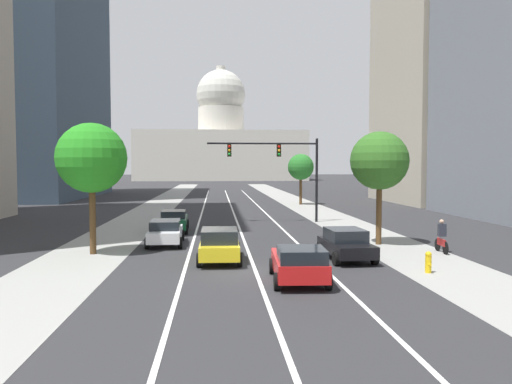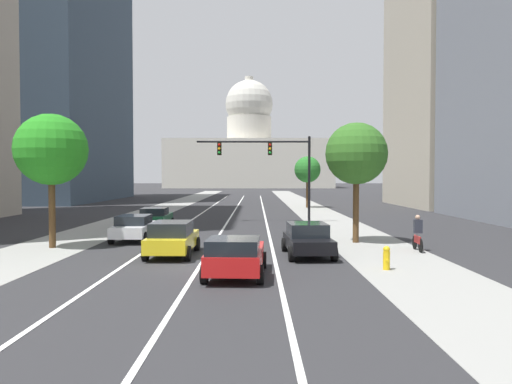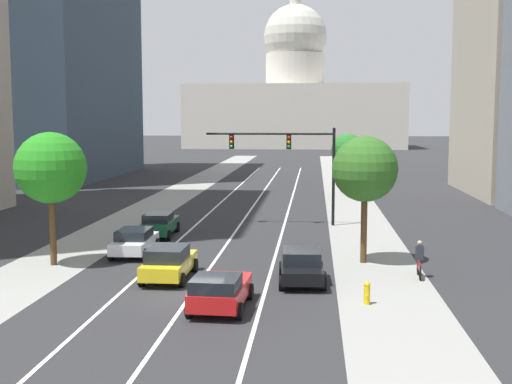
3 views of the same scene
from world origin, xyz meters
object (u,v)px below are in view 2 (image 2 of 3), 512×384
object	(u,v)px
car_red	(234,255)
capitol_building	(247,153)
car_black	(306,239)
car_yellow	(171,238)
cyclist	(416,233)
street_tree_far_right	(306,170)
traffic_signal_mast	(271,159)
street_tree_mid_right	(354,154)
car_green	(154,218)
street_tree_near_left	(49,150)
car_white	(132,227)
fire_hydrant	(385,258)

from	to	relation	value
car_red	capitol_building	bearing A→B (deg)	3.44
capitol_building	car_black	bearing A→B (deg)	-88.09
car_yellow	cyclist	xyz separation A→B (m)	(11.35, 1.33, 0.05)
car_red	street_tree_far_right	bearing A→B (deg)	-6.96
traffic_signal_mast	street_tree_mid_right	xyz separation A→B (m)	(4.02, -11.53, -0.13)
cyclist	street_tree_mid_right	xyz separation A→B (m)	(-2.31, 2.97, 3.87)
car_green	cyclist	distance (m)	17.18
traffic_signal_mast	street_tree_mid_right	distance (m)	12.21
car_green	street_tree_far_right	distance (m)	26.23
car_red	street_tree_near_left	size ratio (longest dim) A/B	0.63
car_yellow	street_tree_mid_right	world-z (taller)	street_tree_mid_right
car_white	street_tree_far_right	xyz separation A→B (m)	(12.56, 28.38, 3.56)
cyclist	street_tree_mid_right	world-z (taller)	street_tree_mid_right
car_white	street_tree_far_right	world-z (taller)	street_tree_far_right
street_tree_near_left	street_tree_far_right	xyz separation A→B (m)	(15.91, 31.14, -0.53)
cyclist	street_tree_far_right	distance (m)	32.44
car_black	street_tree_far_right	distance (m)	33.91
capitol_building	car_red	xyz separation A→B (m)	(1.49, -139.76, -10.52)
cyclist	street_tree_mid_right	bearing A→B (deg)	41.12
car_yellow	traffic_signal_mast	world-z (taller)	traffic_signal_mast
car_black	street_tree_mid_right	distance (m)	6.59
car_yellow	street_tree_near_left	world-z (taller)	street_tree_near_left
car_white	street_tree_far_right	distance (m)	31.24
capitol_building	street_tree_near_left	world-z (taller)	capitol_building
car_white	cyclist	size ratio (longest dim) A/B	2.51
car_red	traffic_signal_mast	distance (m)	20.88
street_tree_near_left	street_tree_mid_right	distance (m)	15.51
fire_hydrant	cyclist	world-z (taller)	cyclist
capitol_building	car_yellow	distance (m)	135.64
car_yellow	street_tree_far_right	xyz separation A→B (m)	(9.56, 33.53, 3.50)
car_red	street_tree_far_right	xyz separation A→B (m)	(6.57, 38.07, 3.54)
car_red	cyclist	bearing A→B (deg)	-52.10
traffic_signal_mast	street_tree_near_left	xyz separation A→B (m)	(-11.37, -13.44, -0.02)
car_red	street_tree_mid_right	distance (m)	11.42
capitol_building	street_tree_near_left	xyz separation A→B (m)	(-7.85, -132.84, -6.45)
car_yellow	car_green	xyz separation A→B (m)	(-3.00, 10.78, -0.04)
car_black	traffic_signal_mast	world-z (taller)	traffic_signal_mast
car_green	street_tree_near_left	xyz separation A→B (m)	(-3.35, -8.39, 4.07)
cyclist	street_tree_near_left	world-z (taller)	street_tree_near_left
street_tree_near_left	capitol_building	bearing A→B (deg)	86.62
traffic_signal_mast	street_tree_near_left	world-z (taller)	traffic_signal_mast
cyclist	car_yellow	bearing A→B (deg)	99.90
car_green	car_yellow	bearing A→B (deg)	-166.42
capitol_building	street_tree_far_right	distance (m)	102.25
street_tree_mid_right	car_yellow	bearing A→B (deg)	-154.53
traffic_signal_mast	car_black	bearing A→B (deg)	-86.43
capitol_building	car_green	world-z (taller)	capitol_building
street_tree_near_left	car_red	bearing A→B (deg)	-36.55
capitol_building	car_red	bearing A→B (deg)	-89.39
cyclist	fire_hydrant	bearing A→B (deg)	152.73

